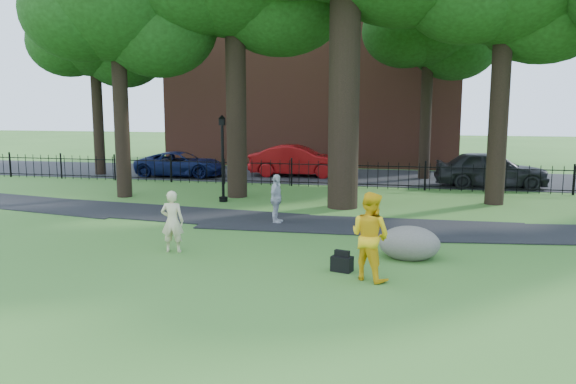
% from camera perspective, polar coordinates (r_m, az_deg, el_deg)
% --- Properties ---
extents(ground, '(120.00, 120.00, 0.00)m').
position_cam_1_polar(ground, '(13.85, 1.86, -6.67)').
color(ground, '#366824').
rests_on(ground, ground).
extents(footpath, '(36.07, 3.85, 0.03)m').
position_cam_1_polar(footpath, '(17.48, 7.52, -3.48)').
color(footpath, black).
rests_on(footpath, ground).
extents(street, '(80.00, 7.00, 0.02)m').
position_cam_1_polar(street, '(29.45, 7.75, 1.51)').
color(street, black).
rests_on(street, ground).
extents(iron_fence, '(44.00, 0.04, 1.20)m').
position_cam_1_polar(iron_fence, '(25.43, 6.98, 1.75)').
color(iron_fence, black).
rests_on(iron_fence, ground).
extents(brick_building, '(18.00, 8.00, 12.00)m').
position_cam_1_polar(brick_building, '(37.75, 2.85, 12.29)').
color(brick_building, brown).
rests_on(brick_building, ground).
extents(woman, '(0.63, 0.47, 1.58)m').
position_cam_1_polar(woman, '(14.48, -11.67, -2.95)').
color(woman, beige).
rests_on(woman, ground).
extents(man, '(1.16, 1.09, 1.90)m').
position_cam_1_polar(man, '(12.05, 8.33, -4.45)').
color(man, yellow).
rests_on(man, ground).
extents(pedestrian, '(0.43, 0.94, 1.56)m').
position_cam_1_polar(pedestrian, '(17.63, -1.20, -0.71)').
color(pedestrian, '#BBBBC0').
rests_on(pedestrian, ground).
extents(boulder, '(1.79, 1.62, 0.86)m').
position_cam_1_polar(boulder, '(13.98, 12.24, -4.90)').
color(boulder, '#6B6759').
rests_on(boulder, ground).
extents(lamppost, '(0.33, 0.33, 3.34)m').
position_cam_1_polar(lamppost, '(21.70, -6.65, 3.30)').
color(lamppost, black).
rests_on(lamppost, ground).
extents(backpack, '(0.52, 0.40, 0.34)m').
position_cam_1_polar(backpack, '(12.75, 5.50, -7.27)').
color(backpack, black).
rests_on(backpack, ground).
extents(red_bag, '(0.36, 0.28, 0.22)m').
position_cam_1_polar(red_bag, '(15.09, 11.16, -5.11)').
color(red_bag, maroon).
rests_on(red_bag, ground).
extents(red_sedan, '(5.05, 1.97, 1.64)m').
position_cam_1_polar(red_sedan, '(29.37, 0.98, 3.18)').
color(red_sedan, maroon).
rests_on(red_sedan, ground).
extents(navy_van, '(4.78, 2.43, 1.30)m').
position_cam_1_polar(navy_van, '(29.90, -10.81, 2.80)').
color(navy_van, '#0D1541').
rests_on(navy_van, ground).
extents(grey_car, '(4.99, 2.20, 1.67)m').
position_cam_1_polar(grey_car, '(26.98, 19.90, 2.19)').
color(grey_car, black).
rests_on(grey_car, ground).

